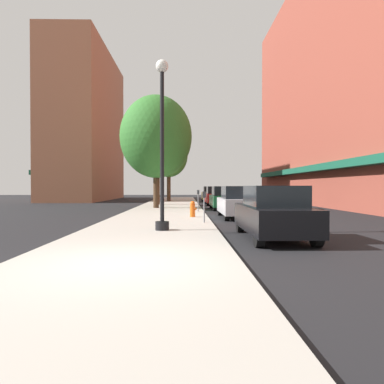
% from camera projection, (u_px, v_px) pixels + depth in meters
% --- Properties ---
extents(ground_plane, '(90.00, 90.00, 0.00)m').
position_uv_depth(ground_plane, '(224.00, 210.00, 25.01)').
color(ground_plane, black).
extents(sidewalk_slab, '(4.80, 50.00, 0.12)m').
position_uv_depth(sidewalk_slab, '(168.00, 208.00, 25.92)').
color(sidewalk_slab, '#A8A399').
rests_on(sidewalk_slab, ground).
extents(building_right_brick, '(6.80, 40.00, 21.70)m').
position_uv_depth(building_right_brick, '(351.00, 76.00, 29.06)').
color(building_right_brick, brown).
rests_on(building_right_brick, ground).
extents(building_far_background, '(6.80, 18.00, 18.10)m').
position_uv_depth(building_far_background, '(86.00, 127.00, 43.56)').
color(building_far_background, '#9E6047').
rests_on(building_far_background, ground).
extents(lamppost, '(0.48, 0.48, 5.90)m').
position_uv_depth(lamppost, '(162.00, 141.00, 12.15)').
color(lamppost, black).
rests_on(lamppost, sidewalk_slab).
extents(fire_hydrant, '(0.33, 0.26, 0.79)m').
position_uv_depth(fire_hydrant, '(193.00, 209.00, 17.51)').
color(fire_hydrant, '#E05614').
rests_on(fire_hydrant, sidewalk_slab).
extents(parking_meter_near, '(0.14, 0.09, 1.31)m').
position_uv_depth(parking_meter_near, '(204.00, 203.00, 14.78)').
color(parking_meter_near, slate).
rests_on(parking_meter_near, sidewalk_slab).
extents(parking_meter_far, '(0.14, 0.09, 1.31)m').
position_uv_depth(parking_meter_far, '(198.00, 198.00, 21.47)').
color(parking_meter_far, slate).
rests_on(parking_meter_far, sidewalk_slab).
extents(tree_near, '(5.11, 5.11, 8.02)m').
position_uv_depth(tree_near, '(156.00, 137.00, 24.98)').
color(tree_near, '#422D1E').
rests_on(tree_near, sidewalk_slab).
extents(tree_mid, '(4.15, 4.15, 7.45)m').
position_uv_depth(tree_mid, '(157.00, 145.00, 29.82)').
color(tree_mid, '#4C3823').
rests_on(tree_mid, sidewalk_slab).
extents(tree_far, '(3.97, 3.97, 7.08)m').
position_uv_depth(tree_far, '(169.00, 155.00, 36.60)').
color(tree_far, '#422D1E').
rests_on(tree_far, sidewalk_slab).
extents(car_black, '(1.80, 4.30, 1.66)m').
position_uv_depth(car_black, '(273.00, 213.00, 10.96)').
color(car_black, black).
rests_on(car_black, ground).
extents(car_silver, '(1.80, 4.30, 1.66)m').
position_uv_depth(car_silver, '(238.00, 203.00, 18.21)').
color(car_silver, black).
rests_on(car_silver, ground).
extents(car_green, '(1.80, 4.30, 1.66)m').
position_uv_depth(car_green, '(224.00, 198.00, 24.92)').
color(car_green, black).
rests_on(car_green, ground).
extents(car_red, '(1.80, 4.30, 1.66)m').
position_uv_depth(car_red, '(216.00, 196.00, 31.45)').
color(car_red, black).
rests_on(car_red, ground).
extents(car_yellow, '(1.80, 4.30, 1.66)m').
position_uv_depth(car_yellow, '(211.00, 194.00, 37.58)').
color(car_yellow, black).
rests_on(car_yellow, ground).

